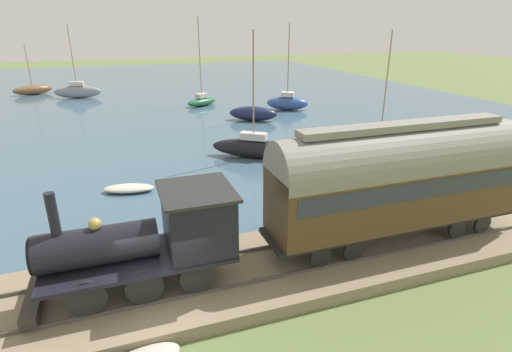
{
  "coord_description": "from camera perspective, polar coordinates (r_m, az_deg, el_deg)",
  "views": [
    {
      "loc": [
        -9.89,
        0.74,
        8.19
      ],
      "look_at": [
        4.21,
        -4.22,
        2.52
      ],
      "focal_mm": 28.0,
      "sensor_mm": 36.0,
      "label": 1
    }
  ],
  "objects": [
    {
      "name": "sailboat_green",
      "position": [
        44.1,
        -7.75,
        10.64
      ],
      "size": [
        3.25,
        4.06,
        8.97
      ],
      "rotation": [
        0.0,
        0.0,
        0.54
      ],
      "color": "#236B42",
      "rests_on": "harbor_water"
    },
    {
      "name": "sailboat_gray",
      "position": [
        52.77,
        -24.14,
        11.0
      ],
      "size": [
        1.99,
        5.42,
        8.23
      ],
      "rotation": [
        0.0,
        0.0,
        -0.18
      ],
      "color": "gray",
      "rests_on": "harbor_water"
    },
    {
      "name": "sailboat_navy",
      "position": [
        36.63,
        -0.42,
        8.94
      ],
      "size": [
        3.51,
        4.52,
        6.07
      ],
      "rotation": [
        0.0,
        0.0,
        -0.54
      ],
      "color": "#192347",
      "rests_on": "harbor_water"
    },
    {
      "name": "passenger_coach",
      "position": [
        15.41,
        19.65,
        -0.08
      ],
      "size": [
        2.3,
        10.08,
        4.47
      ],
      "color": "black",
      "rests_on": "rail_embankment"
    },
    {
      "name": "sailboat_black",
      "position": [
        26.06,
        -0.35,
        4.11
      ],
      "size": [
        4.14,
        5.27,
        7.94
      ],
      "rotation": [
        0.0,
        0.0,
        -0.61
      ],
      "color": "black",
      "rests_on": "harbor_water"
    },
    {
      "name": "rowboat_far_out",
      "position": [
        21.86,
        -17.7,
        -1.69
      ],
      "size": [
        1.64,
        2.75,
        0.38
      ],
      "rotation": [
        0.0,
        0.0,
        -0.24
      ],
      "color": "beige",
      "rests_on": "harbor_water"
    },
    {
      "name": "steam_locomotive",
      "position": [
        12.59,
        -13.79,
        -7.98
      ],
      "size": [
        2.46,
        6.21,
        3.43
      ],
      "color": "black",
      "rests_on": "rail_embankment"
    },
    {
      "name": "sailboat_brown",
      "position": [
        58.13,
        -29.27,
        10.73
      ],
      "size": [
        3.38,
        4.83,
        5.99
      ],
      "rotation": [
        0.0,
        0.0,
        0.44
      ],
      "color": "brown",
      "rests_on": "harbor_water"
    },
    {
      "name": "sailboat_teal",
      "position": [
        33.0,
        17.45,
        6.44
      ],
      "size": [
        2.82,
        5.82,
        7.87
      ],
      "rotation": [
        0.0,
        0.0,
        0.25
      ],
      "color": "#1E707A",
      "rests_on": "harbor_water"
    },
    {
      "name": "sailboat_blue",
      "position": [
        41.54,
        4.49,
        10.44
      ],
      "size": [
        3.48,
        4.43,
        8.4
      ],
      "rotation": [
        0.0,
        0.0,
        -0.52
      ],
      "color": "#335199",
      "rests_on": "harbor_water"
    },
    {
      "name": "ground_plane",
      "position": [
        12.86,
        -12.29,
        -19.34
      ],
      "size": [
        200.0,
        200.0,
        0.0
      ],
      "primitive_type": "plane",
      "color": "#607542"
    },
    {
      "name": "rail_embankment",
      "position": [
        13.66,
        -13.06,
        -15.51
      ],
      "size": [
        4.61,
        56.0,
        0.56
      ],
      "color": "#84755B",
      "rests_on": "ground"
    },
    {
      "name": "harbor_water",
      "position": [
        54.3,
        -18.71,
        11.05
      ],
      "size": [
        80.0,
        80.0,
        0.01
      ],
      "color": "#426075",
      "rests_on": "ground"
    },
    {
      "name": "rowboat_mid_harbor",
      "position": [
        26.83,
        9.78,
        3.23
      ],
      "size": [
        0.86,
        2.06,
        0.45
      ],
      "rotation": [
        0.0,
        0.0,
        0.01
      ],
      "color": "beige",
      "rests_on": "harbor_water"
    },
    {
      "name": "rowboat_off_pier",
      "position": [
        17.77,
        -9.64,
        -6.28
      ],
      "size": [
        2.85,
        2.64,
        0.37
      ],
      "rotation": [
        0.0,
        0.0,
        0.86
      ],
      "color": "silver",
      "rests_on": "harbor_water"
    }
  ]
}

